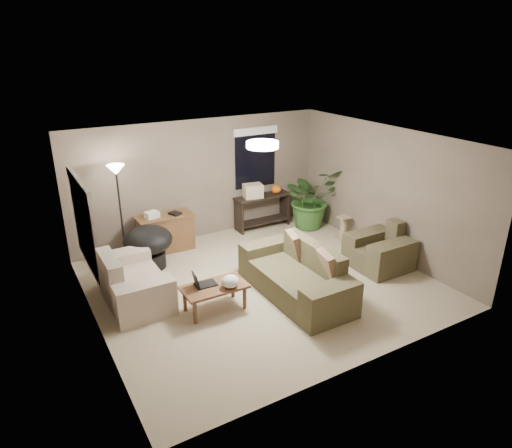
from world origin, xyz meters
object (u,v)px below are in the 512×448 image
loveseat (132,284)px  coffee_table (215,289)px  main_sofa (297,278)px  papasan_chair (148,244)px  cat_scratching_post (343,229)px  desk (166,233)px  floor_lamp (117,182)px  console_table (263,209)px  houseplant (310,204)px  armchair (379,252)px

loveseat → coffee_table: size_ratio=1.60×
main_sofa → loveseat: bearing=154.3°
papasan_chair → cat_scratching_post: (3.98, -0.78, -0.25)m
desk → floor_lamp: floor_lamp is taller
coffee_table → cat_scratching_post: 3.74m
main_sofa → desk: bearing=115.3°
desk → cat_scratching_post: desk is taller
console_table → papasan_chair: bearing=-167.1°
main_sofa → cat_scratching_post: size_ratio=4.40×
houseplant → papasan_chair: bearing=-177.7°
cat_scratching_post → loveseat: bearing=-177.1°
cat_scratching_post → main_sofa: bearing=-147.0°
loveseat → desk: loveseat is taller
main_sofa → coffee_table: main_sofa is taller
coffee_table → console_table: (2.41, 2.59, 0.08)m
papasan_chair → houseplant: bearing=2.3°
console_table → loveseat: bearing=-154.2°
armchair → houseplant: (0.07, 2.26, 0.23)m
coffee_table → desk: desk is taller
floor_lamp → houseplant: 4.26m
houseplant → armchair: bearing=-91.7°
console_table → houseplant: size_ratio=0.95×
loveseat → cat_scratching_post: loveseat is taller
papasan_chair → floor_lamp: size_ratio=0.60×
loveseat → desk: 1.93m
coffee_table → papasan_chair: papasan_chair is taller
armchair → console_table: armchair is taller
main_sofa → desk: 3.02m
desk → coffee_table: bearing=-92.3°
main_sofa → cat_scratching_post: bearing=33.0°
main_sofa → console_table: size_ratio=1.69×
papasan_chair → floor_lamp: bearing=129.9°
loveseat → houseplant: 4.55m
console_table → cat_scratching_post: (1.14, -1.43, -0.22)m
coffee_table → floor_lamp: floor_lamp is taller
coffee_table → desk: (0.10, 2.49, 0.02)m
papasan_chair → cat_scratching_post: papasan_chair is taller
papasan_chair → main_sofa: bearing=-50.1°
main_sofa → houseplant: bearing=49.8°
desk → houseplant: size_ratio=0.81×
armchair → floor_lamp: bearing=148.2°
loveseat → console_table: loveseat is taller
main_sofa → houseplant: size_ratio=1.61×
houseplant → cat_scratching_post: 1.00m
desk → papasan_chair: bearing=-134.0°
papasan_chair → houseplant: (3.78, 0.15, 0.07)m
armchair → loveseat: bearing=165.7°
coffee_table → main_sofa: bearing=-9.7°
console_table → papasan_chair: size_ratio=1.14×
papasan_chair → loveseat: bearing=-121.0°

